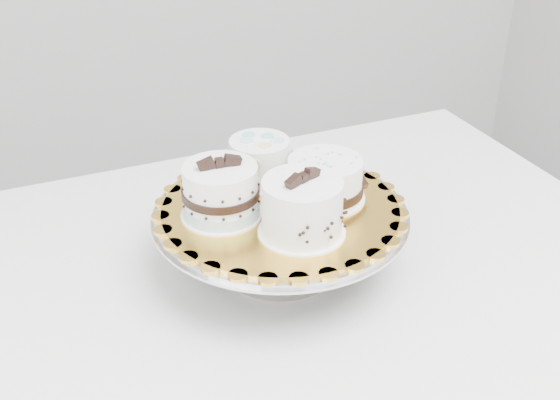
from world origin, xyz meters
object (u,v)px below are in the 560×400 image
object	(u,v)px
cake_board	(280,208)
cake_dots	(260,160)
cake_ribbon	(326,180)
cake_swirl	(302,209)
cake_stand	(280,228)
cake_banded	(221,193)
table	(262,307)

from	to	relation	value
cake_board	cake_dots	xyz separation A→B (m)	(-0.00, 0.09, 0.04)
cake_board	cake_ribbon	world-z (taller)	cake_ribbon
cake_board	cake_ribbon	bearing A→B (deg)	0.61
cake_board	cake_swirl	xyz separation A→B (m)	(0.00, -0.08, 0.04)
cake_dots	cake_ribbon	world-z (taller)	cake_dots
cake_swirl	cake_ribbon	size ratio (longest dim) A/B	1.13
cake_stand	cake_ribbon	xyz separation A→B (m)	(0.07, 0.00, 0.07)
cake_dots	cake_ribbon	xyz separation A→B (m)	(0.07, -0.09, -0.01)
cake_swirl	cake_ribbon	world-z (taller)	cake_swirl
cake_banded	cake_dots	world-z (taller)	cake_banded
cake_stand	cake_banded	size ratio (longest dim) A/B	3.21
cake_dots	cake_swirl	bearing A→B (deg)	-93.64
table	cake_board	xyz separation A→B (m)	(0.03, -0.00, 0.18)
table	cake_banded	world-z (taller)	cake_banded
cake_board	cake_stand	bearing A→B (deg)	0.00
cake_stand	cake_dots	distance (m)	0.11
cake_banded	cake_stand	bearing A→B (deg)	-4.12
cake_stand	cake_dots	size ratio (longest dim) A/B	3.30
cake_banded	cake_board	bearing A→B (deg)	-4.12
cake_swirl	cake_ribbon	distance (m)	0.10
table	cake_board	world-z (taller)	cake_board
table	cake_ribbon	distance (m)	0.24
cake_stand	cake_banded	xyz separation A→B (m)	(-0.09, 0.01, 0.07)
table	cake_swirl	xyz separation A→B (m)	(0.03, -0.08, 0.22)
table	cake_swirl	size ratio (longest dim) A/B	8.83
cake_swirl	cake_dots	size ratio (longest dim) A/B	1.27
cake_swirl	cake_banded	world-z (taller)	cake_swirl
table	cake_banded	size ratio (longest dim) A/B	10.87
cake_swirl	table	bearing A→B (deg)	89.60
cake_banded	cake_dots	xyz separation A→B (m)	(0.09, 0.08, -0.00)
cake_ribbon	cake_board	bearing A→B (deg)	175.96
cake_board	cake_ribbon	xyz separation A→B (m)	(0.07, 0.00, 0.03)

